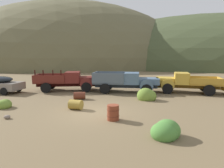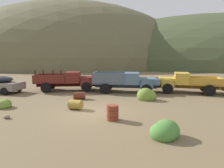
{
  "view_description": "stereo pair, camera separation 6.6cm",
  "coord_description": "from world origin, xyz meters",
  "px_view_note": "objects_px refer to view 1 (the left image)",
  "views": [
    {
      "loc": [
        2.03,
        -11.06,
        3.38
      ],
      "look_at": [
        0.45,
        5.31,
        1.01
      ],
      "focal_mm": 30.32,
      "sensor_mm": 36.0,
      "label": 1
    },
    {
      "loc": [
        2.09,
        -11.05,
        3.38
      ],
      "look_at": [
        0.45,
        5.31,
        1.01
      ],
      "focal_mm": 30.32,
      "sensor_mm": 36.0,
      "label": 2
    }
  ],
  "objects_px": {
    "oil_drum_tipped": "(80,96)",
    "oil_drum_spare": "(76,105)",
    "truck_oxblood": "(72,81)",
    "truck_faded_yellow": "(182,82)",
    "truck_chalk_blue": "(130,82)",
    "oil_drum_by_truck": "(113,113)"
  },
  "relations": [
    {
      "from": "oil_drum_tipped",
      "to": "oil_drum_spare",
      "type": "height_order",
      "value": "oil_drum_spare"
    },
    {
      "from": "truck_oxblood",
      "to": "oil_drum_tipped",
      "type": "relative_size",
      "value": 6.32
    },
    {
      "from": "truck_faded_yellow",
      "to": "oil_drum_spare",
      "type": "height_order",
      "value": "truck_faded_yellow"
    },
    {
      "from": "truck_chalk_blue",
      "to": "truck_faded_yellow",
      "type": "bearing_deg",
      "value": 6.61
    },
    {
      "from": "oil_drum_tipped",
      "to": "oil_drum_spare",
      "type": "distance_m",
      "value": 2.96
    },
    {
      "from": "oil_drum_by_truck",
      "to": "oil_drum_tipped",
      "type": "bearing_deg",
      "value": 123.39
    },
    {
      "from": "truck_oxblood",
      "to": "oil_drum_by_truck",
      "type": "relative_size",
      "value": 7.79
    },
    {
      "from": "truck_chalk_blue",
      "to": "oil_drum_by_truck",
      "type": "xyz_separation_m",
      "value": [
        -0.89,
        -8.23,
        -0.61
      ]
    },
    {
      "from": "truck_oxblood",
      "to": "truck_chalk_blue",
      "type": "height_order",
      "value": "truck_oxblood"
    },
    {
      "from": "truck_faded_yellow",
      "to": "oil_drum_tipped",
      "type": "relative_size",
      "value": 5.87
    },
    {
      "from": "oil_drum_by_truck",
      "to": "oil_drum_tipped",
      "type": "xyz_separation_m",
      "value": [
        -3.13,
        4.75,
        -0.12
      ]
    },
    {
      "from": "truck_chalk_blue",
      "to": "oil_drum_spare",
      "type": "distance_m",
      "value": 7.31
    },
    {
      "from": "truck_faded_yellow",
      "to": "oil_drum_tipped",
      "type": "distance_m",
      "value": 9.79
    },
    {
      "from": "truck_chalk_blue",
      "to": "oil_drum_by_truck",
      "type": "relative_size",
      "value": 7.53
    },
    {
      "from": "truck_chalk_blue",
      "to": "truck_faded_yellow",
      "type": "xyz_separation_m",
      "value": [
        4.95,
        0.4,
        -0.03
      ]
    },
    {
      "from": "oil_drum_by_truck",
      "to": "oil_drum_spare",
      "type": "height_order",
      "value": "oil_drum_by_truck"
    },
    {
      "from": "truck_oxblood",
      "to": "oil_drum_tipped",
      "type": "bearing_deg",
      "value": -75.59
    },
    {
      "from": "oil_drum_by_truck",
      "to": "truck_chalk_blue",
      "type": "bearing_deg",
      "value": 83.84
    },
    {
      "from": "truck_oxblood",
      "to": "truck_faded_yellow",
      "type": "xyz_separation_m",
      "value": [
        10.78,
        0.01,
        -0.01
      ]
    },
    {
      "from": "oil_drum_by_truck",
      "to": "oil_drum_spare",
      "type": "xyz_separation_m",
      "value": [
        -2.59,
        1.84,
        -0.1
      ]
    },
    {
      "from": "truck_oxblood",
      "to": "oil_drum_spare",
      "type": "bearing_deg",
      "value": -81.58
    },
    {
      "from": "truck_oxblood",
      "to": "oil_drum_by_truck",
      "type": "bearing_deg",
      "value": -70.89
    }
  ]
}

